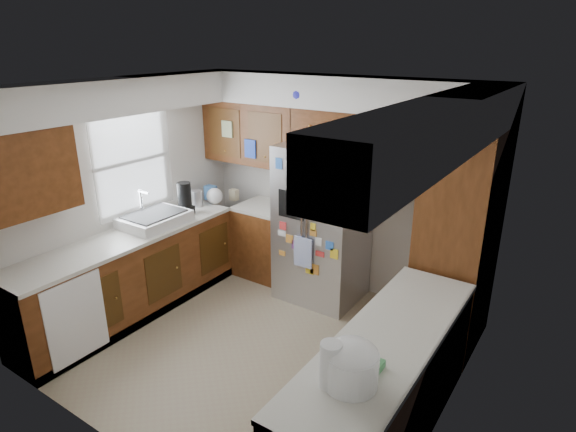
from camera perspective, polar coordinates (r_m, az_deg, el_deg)
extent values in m
plane|color=gray|center=(4.96, -3.44, -14.92)|extent=(3.60, 3.60, 0.00)
cube|color=beige|center=(5.64, 6.20, 3.59)|extent=(3.60, 0.04, 2.50)
cube|color=beige|center=(5.60, -18.56, 2.50)|extent=(0.04, 3.20, 2.50)
cube|color=beige|center=(3.64, 19.45, -7.15)|extent=(0.04, 3.20, 2.50)
cube|color=beige|center=(3.37, -20.84, -9.61)|extent=(3.60, 0.04, 2.50)
cube|color=white|center=(4.07, -4.20, 15.34)|extent=(3.60, 3.20, 0.02)
cube|color=silver|center=(5.27, 5.64, 14.38)|extent=(3.60, 0.38, 0.35)
cube|color=silver|center=(5.24, -18.57, 13.43)|extent=(0.38, 3.20, 0.35)
cube|color=silver|center=(3.36, 18.45, 10.15)|extent=(0.38, 3.20, 0.35)
cube|color=#46240D|center=(5.98, -4.16, 9.79)|extent=(1.33, 0.34, 0.75)
cube|color=#46240D|center=(4.94, 17.23, 6.71)|extent=(1.33, 0.34, 0.75)
cube|color=#46240D|center=(4.74, -28.90, 4.53)|extent=(0.34, 0.85, 0.75)
cube|color=white|center=(5.55, -18.07, 6.19)|extent=(0.02, 0.90, 1.05)
cube|color=white|center=(5.53, -17.82, 6.14)|extent=(0.01, 1.02, 1.15)
cube|color=#1F41B8|center=(5.81, -4.50, 7.95)|extent=(0.16, 0.02, 0.22)
cube|color=beige|center=(5.99, -7.22, 10.18)|extent=(0.16, 0.02, 0.20)
cube|color=#46240D|center=(5.50, -18.13, -6.90)|extent=(0.60, 2.60, 0.88)
cube|color=#46240D|center=(6.09, -2.29, -3.13)|extent=(0.75, 0.60, 0.88)
cube|color=silver|center=(5.31, -18.66, -2.47)|extent=(0.63, 2.60, 0.04)
cube|color=silver|center=(5.92, -2.35, 0.96)|extent=(0.75, 0.60, 0.04)
cube|color=black|center=(5.68, -17.69, -10.41)|extent=(0.60, 2.60, 0.10)
cube|color=white|center=(4.86, -23.78, -11.21)|extent=(0.01, 0.58, 0.80)
cube|color=#46240D|center=(3.77, 11.21, -20.02)|extent=(0.60, 2.25, 0.88)
cube|color=silver|center=(3.50, 11.73, -14.24)|extent=(0.63, 2.25, 0.04)
cube|color=#46240D|center=(4.80, 19.48, -2.75)|extent=(0.60, 0.90, 2.15)
cube|color=#B0B0B6|center=(5.43, 4.09, -0.93)|extent=(0.90, 0.75, 1.80)
cylinder|color=silver|center=(5.07, 1.62, -0.60)|extent=(0.02, 0.02, 0.90)
cylinder|color=silver|center=(5.04, 2.20, -0.74)|extent=(0.02, 0.02, 0.90)
cube|color=black|center=(5.13, -0.09, 1.42)|extent=(0.22, 0.01, 0.30)
cube|color=white|center=(5.18, 1.78, -4.33)|extent=(0.22, 0.01, 0.34)
cube|color=black|center=(4.87, 2.43, 5.62)|extent=(0.06, 0.00, 0.09)
cube|color=yellow|center=(5.01, 5.48, -4.50)|extent=(0.09, 0.00, 0.11)
cube|color=yellow|center=(5.03, 2.97, -1.31)|extent=(0.06, 0.00, 0.08)
cube|color=orange|center=(5.05, 2.99, -2.01)|extent=(0.08, 0.00, 0.07)
cube|color=white|center=(4.99, 0.04, 6.24)|extent=(0.09, 0.00, 0.08)
cube|color=green|center=(4.85, 5.37, 0.35)|extent=(0.11, 0.00, 0.11)
cube|color=orange|center=(5.25, 0.17, -2.73)|extent=(0.09, 0.00, 0.10)
cube|color=yellow|center=(5.26, 2.56, -6.51)|extent=(0.10, 0.00, 0.07)
cube|color=orange|center=(4.96, 0.81, 5.83)|extent=(0.10, 0.00, 0.09)
cube|color=black|center=(5.09, 1.35, -0.21)|extent=(0.11, 0.00, 0.06)
cube|color=#8C4C99|center=(5.24, 0.81, -3.45)|extent=(0.08, 0.00, 0.10)
cube|color=yellow|center=(5.01, 0.29, 4.84)|extent=(0.10, 0.00, 0.09)
cube|color=white|center=(5.05, 3.63, -3.07)|extent=(0.08, 0.00, 0.09)
cube|color=white|center=(5.29, -0.73, -2.07)|extent=(0.10, 0.00, 0.06)
cube|color=red|center=(5.20, 1.24, -3.23)|extent=(0.11, 0.00, 0.11)
cube|color=orange|center=(5.38, -0.71, -4.42)|extent=(0.08, 0.00, 0.06)
cube|color=yellow|center=(4.95, 3.48, 0.23)|extent=(0.10, 0.00, 0.05)
cube|color=white|center=(5.05, 0.22, 3.64)|extent=(0.09, 0.00, 0.07)
cube|color=orange|center=(4.95, 1.13, 5.21)|extent=(0.08, 0.00, 0.09)
cube|color=red|center=(5.25, -0.63, -1.17)|extent=(0.08, 0.00, 0.09)
cube|color=black|center=(4.86, 3.26, 4.09)|extent=(0.07, 0.00, 0.06)
cube|color=orange|center=(4.98, 2.75, 0.55)|extent=(0.09, 0.00, 0.10)
cube|color=blue|center=(5.00, 4.93, -3.54)|extent=(0.09, 0.00, 0.09)
cube|color=#8C4C99|center=(4.94, 1.77, 4.16)|extent=(0.07, 0.00, 0.07)
cube|color=red|center=(5.10, 3.79, -4.51)|extent=(0.10, 0.00, 0.06)
cube|color=#8C4C99|center=(5.24, 1.26, -4.12)|extent=(0.10, 0.00, 0.11)
cube|color=orange|center=(5.21, 3.15, -6.33)|extent=(0.10, 0.00, 0.12)
cube|color=blue|center=(5.07, -1.11, 6.24)|extent=(0.08, 0.00, 0.12)
cube|color=red|center=(5.26, 1.86, -5.65)|extent=(0.09, 0.00, 0.06)
cube|color=orange|center=(4.96, 3.56, -0.12)|extent=(0.05, 0.00, 0.05)
cube|color=#46240D|center=(5.33, 5.62, 10.65)|extent=(0.96, 0.34, 0.35)
sphere|color=#2324B8|center=(5.41, 1.77, 14.27)|extent=(0.29, 0.29, 0.29)
cylinder|color=black|center=(5.19, 8.41, 13.10)|extent=(0.28, 0.28, 0.16)
ellipsoid|color=#333338|center=(5.18, 8.45, 13.97)|extent=(0.26, 0.26, 0.11)
cube|color=white|center=(5.51, -15.51, -0.40)|extent=(0.52, 0.70, 0.12)
cube|color=black|center=(5.49, -15.57, 0.23)|extent=(0.44, 0.60, 0.02)
cylinder|color=silver|center=(5.61, -17.01, 1.53)|extent=(0.02, 0.02, 0.30)
cylinder|color=silver|center=(5.53, -16.75, 2.70)|extent=(0.16, 0.02, 0.02)
cube|color=yellow|center=(5.25, -15.87, -1.96)|extent=(0.10, 0.18, 0.04)
cube|color=black|center=(5.78, -12.05, 0.74)|extent=(0.18, 0.14, 0.10)
cylinder|color=black|center=(5.72, -12.19, 2.53)|extent=(0.16, 0.16, 0.28)
cylinder|color=#B0B0B6|center=(6.00, -10.74, 2.07)|extent=(0.14, 0.14, 0.20)
sphere|color=white|center=(6.05, -8.69, 2.36)|extent=(0.20, 0.20, 0.20)
cube|color=#3F72B2|center=(6.23, -9.15, 2.75)|extent=(0.14, 0.10, 0.18)
cube|color=#BFB28C|center=(6.17, -6.41, 2.53)|extent=(0.10, 0.08, 0.14)
cylinder|color=white|center=(5.72, -12.42, 0.55)|extent=(0.08, 0.08, 0.11)
cylinder|color=white|center=(2.99, 7.47, -17.52)|extent=(0.33, 0.33, 0.22)
ellipsoid|color=white|center=(2.93, 7.57, -15.84)|extent=(0.32, 0.32, 0.14)
cube|color=black|center=(3.04, 4.82, -16.29)|extent=(0.04, 0.06, 0.04)
cylinder|color=white|center=(2.95, 5.07, -17.16)|extent=(0.13, 0.13, 0.29)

